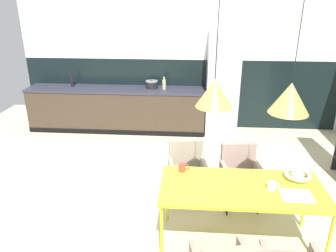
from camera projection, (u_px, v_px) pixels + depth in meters
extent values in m
plane|color=beige|center=(173.00, 223.00, 3.97)|extent=(8.81, 8.81, 0.00)
cube|color=black|center=(183.00, 93.00, 6.79)|extent=(6.59, 0.12, 1.43)
cube|color=silver|center=(184.00, 22.00, 6.26)|extent=(6.59, 0.12, 1.43)
cube|color=#3B3023|center=(117.00, 110.00, 6.66)|extent=(3.59, 0.60, 0.85)
cube|color=#2E2E3C|center=(116.00, 89.00, 6.50)|extent=(3.62, 0.63, 0.04)
cube|color=black|center=(115.00, 132.00, 6.52)|extent=(3.59, 0.01, 0.10)
cube|color=#ADAFB2|center=(222.00, 85.00, 6.29)|extent=(0.62, 0.60, 2.02)
cube|color=gold|center=(242.00, 188.00, 3.38)|extent=(1.72, 0.79, 0.03)
cylinder|color=gold|center=(167.00, 195.00, 3.90)|extent=(0.04, 0.04, 0.71)
cylinder|color=gold|center=(305.00, 201.00, 3.78)|extent=(0.04, 0.04, 0.71)
cylinder|color=gold|center=(162.00, 235.00, 3.25)|extent=(0.04, 0.04, 0.71)
cylinder|color=gold|center=(329.00, 244.00, 3.13)|extent=(0.04, 0.04, 0.71)
cube|color=gray|center=(187.00, 174.00, 4.30)|extent=(0.54, 0.53, 0.06)
cube|color=gray|center=(186.00, 153.00, 4.41)|extent=(0.46, 0.15, 0.37)
cube|color=gray|center=(204.00, 166.00, 4.28)|extent=(0.11, 0.42, 0.14)
cube|color=gray|center=(171.00, 168.00, 4.25)|extent=(0.11, 0.42, 0.14)
cylinder|color=black|center=(204.00, 195.00, 4.22)|extent=(0.02, 0.02, 0.37)
cylinder|color=black|center=(174.00, 196.00, 4.19)|extent=(0.02, 0.02, 0.37)
cylinder|color=black|center=(199.00, 179.00, 4.57)|extent=(0.02, 0.02, 0.37)
cylinder|color=black|center=(171.00, 181.00, 4.54)|extent=(0.02, 0.02, 0.37)
cylinder|color=black|center=(201.00, 197.00, 4.46)|extent=(0.08, 0.41, 0.02)
cylinder|color=black|center=(172.00, 199.00, 4.43)|extent=(0.08, 0.41, 0.02)
cube|color=gray|center=(241.00, 178.00, 4.14)|extent=(0.54, 0.52, 0.06)
cube|color=gray|center=(238.00, 156.00, 4.25)|extent=(0.46, 0.14, 0.37)
cube|color=gray|center=(258.00, 170.00, 4.12)|extent=(0.11, 0.42, 0.14)
cube|color=gray|center=(225.00, 171.00, 4.09)|extent=(0.11, 0.42, 0.14)
cylinder|color=black|center=(259.00, 201.00, 4.06)|extent=(0.02, 0.02, 0.40)
cylinder|color=black|center=(228.00, 202.00, 4.04)|extent=(0.02, 0.02, 0.40)
cylinder|color=black|center=(250.00, 184.00, 4.42)|extent=(0.02, 0.02, 0.40)
cylinder|color=black|center=(221.00, 186.00, 4.39)|extent=(0.02, 0.02, 0.40)
cylinder|color=black|center=(253.00, 204.00, 4.31)|extent=(0.07, 0.41, 0.02)
cylinder|color=black|center=(224.00, 206.00, 4.29)|extent=(0.07, 0.41, 0.02)
cylinder|color=silver|center=(298.00, 176.00, 3.51)|extent=(0.14, 0.14, 0.06)
torus|color=silver|center=(298.00, 175.00, 3.50)|extent=(0.29, 0.29, 0.04)
cube|color=white|center=(288.00, 195.00, 3.22)|extent=(0.16, 0.23, 0.01)
cube|color=white|center=(304.00, 196.00, 3.21)|extent=(0.16, 0.23, 0.01)
cube|color=beige|center=(297.00, 195.00, 3.21)|extent=(0.01, 0.24, 0.00)
cylinder|color=#B23D33|center=(182.00, 167.00, 3.66)|extent=(0.08, 0.08, 0.10)
torus|color=#B23D33|center=(186.00, 167.00, 3.66)|extent=(0.07, 0.01, 0.07)
cylinder|color=white|center=(271.00, 186.00, 3.31)|extent=(0.09, 0.09, 0.09)
torus|color=white|center=(277.00, 186.00, 3.31)|extent=(0.06, 0.01, 0.06)
cylinder|color=black|center=(152.00, 85.00, 6.48)|extent=(0.25, 0.25, 0.14)
cylinder|color=gray|center=(152.00, 81.00, 6.45)|extent=(0.25, 0.25, 0.01)
sphere|color=black|center=(152.00, 80.00, 6.45)|extent=(0.02, 0.02, 0.02)
cylinder|color=tan|center=(164.00, 85.00, 6.39)|extent=(0.08, 0.08, 0.19)
cylinder|color=tan|center=(164.00, 78.00, 6.34)|extent=(0.04, 0.04, 0.06)
cylinder|color=black|center=(72.00, 81.00, 6.58)|extent=(0.06, 0.06, 0.23)
cylinder|color=black|center=(71.00, 73.00, 6.52)|extent=(0.03, 0.03, 0.08)
cylinder|color=black|center=(218.00, 27.00, 2.80)|extent=(0.01, 0.01, 0.92)
cone|color=#BA9844|center=(214.00, 93.00, 3.02)|extent=(0.35, 0.35, 0.27)
cylinder|color=black|center=(300.00, 29.00, 2.71)|extent=(0.01, 0.01, 0.93)
cone|color=#BA9844|center=(290.00, 98.00, 2.94)|extent=(0.37, 0.37, 0.29)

